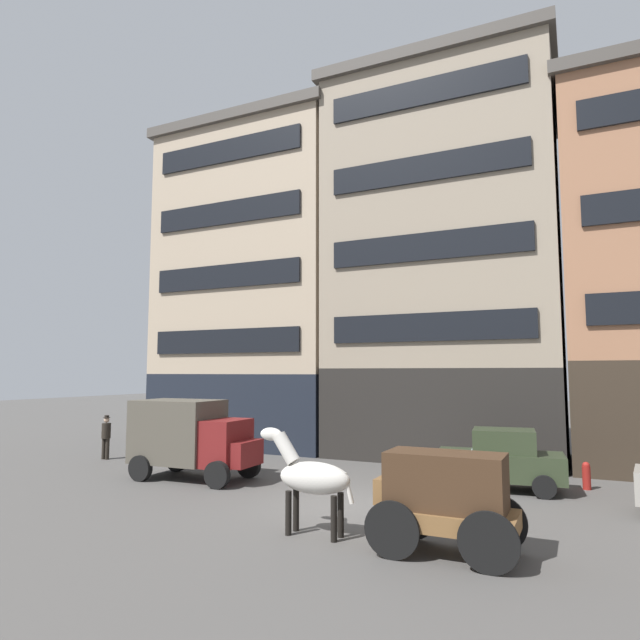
% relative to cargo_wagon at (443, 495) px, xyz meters
% --- Properties ---
extents(ground_plane, '(120.00, 120.00, 0.00)m').
position_rel_cargo_wagon_xyz_m(ground_plane, '(-3.40, 2.82, -1.15)').
color(ground_plane, '#4C4947').
extents(building_far_left, '(9.85, 6.25, 16.14)m').
position_rel_cargo_wagon_xyz_m(building_far_left, '(-12.21, 12.59, 6.96)').
color(building_far_left, black).
rests_on(building_far_left, ground_plane).
extents(building_center_left, '(9.94, 6.25, 16.94)m').
position_rel_cargo_wagon_xyz_m(building_center_left, '(-2.67, 12.59, 7.37)').
color(building_center_left, black).
rests_on(building_center_left, ground_plane).
extents(cargo_wagon, '(2.91, 1.51, 1.98)m').
position_rel_cargo_wagon_xyz_m(cargo_wagon, '(0.00, 0.00, 0.00)').
color(cargo_wagon, brown).
rests_on(cargo_wagon, ground_plane).
extents(draft_horse, '(2.34, 0.61, 2.30)m').
position_rel_cargo_wagon_xyz_m(draft_horse, '(-2.95, 0.00, 0.12)').
color(draft_horse, beige).
rests_on(draft_horse, ground_plane).
extents(delivery_truck_near, '(4.41, 2.26, 2.62)m').
position_rel_cargo_wagon_xyz_m(delivery_truck_near, '(-9.37, 3.93, 0.28)').
color(delivery_truck_near, maroon).
rests_on(delivery_truck_near, ground_plane).
extents(sedan_light, '(3.85, 2.18, 1.83)m').
position_rel_cargo_wagon_xyz_m(sedan_light, '(0.26, 6.63, -0.23)').
color(sedan_light, '#2D3823').
rests_on(sedan_light, ground_plane).
extents(pedestrian_officer, '(0.39, 0.39, 1.79)m').
position_rel_cargo_wagon_xyz_m(pedestrian_officer, '(-15.23, 5.73, -0.17)').
color(pedestrian_officer, black).
rests_on(pedestrian_officer, ground_plane).
extents(fire_hydrant_curbside, '(0.24, 0.24, 0.83)m').
position_rel_cargo_wagon_xyz_m(fire_hydrant_curbside, '(2.62, 7.82, -0.72)').
color(fire_hydrant_curbside, maroon).
rests_on(fire_hydrant_curbside, ground_plane).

